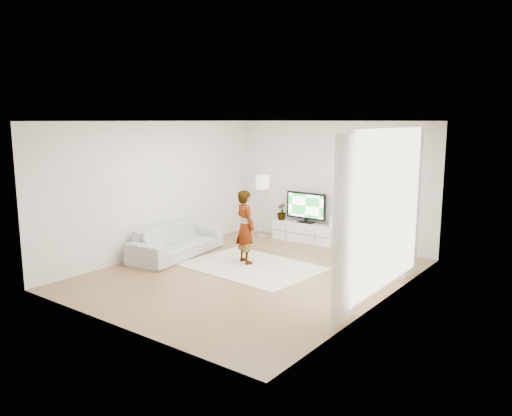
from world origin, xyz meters
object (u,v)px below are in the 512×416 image
Objects in this scene: television at (306,206)px; floor_lamp at (263,185)px; player at (245,227)px; media_console at (305,232)px; sofa at (177,241)px; rug at (252,266)px.

television is 0.69× the size of floor_lamp.
floor_lamp is (-1.10, 2.09, 0.53)m from player.
television is 1.21m from floor_lamp.
player reaches higher than media_console.
floor_lamp is at bearing -169.91° from television.
player is 0.97× the size of floor_lamp.
television is at bearing -36.67° from sofa.
sofa reaches higher than rug.
sofa is (-1.74, -0.32, 0.32)m from rug.
sofa is (-1.48, -0.45, -0.41)m from player.
television reaches higher than sofa.
media_console is 3.09m from sofa.
player is (-0.01, -2.28, -0.09)m from television.
floor_lamp is at bearing 121.50° from rug.
rug is at bearing -84.18° from media_console.
floor_lamp reaches higher than media_console.
television is 0.41× the size of rug.
television is at bearing -65.77° from player.
rug is (0.24, -2.38, -0.22)m from media_console.
floor_lamp is (0.38, 2.53, 0.95)m from sofa.
player is 2.42m from floor_lamp.
player is at bearing -90.35° from television.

